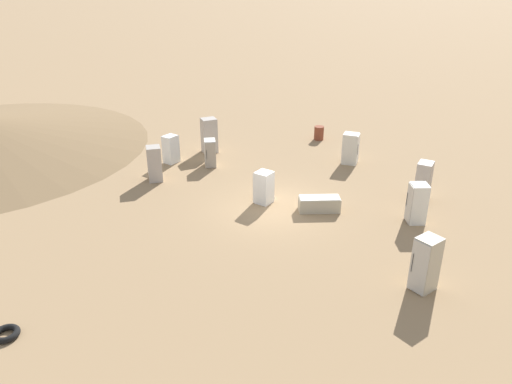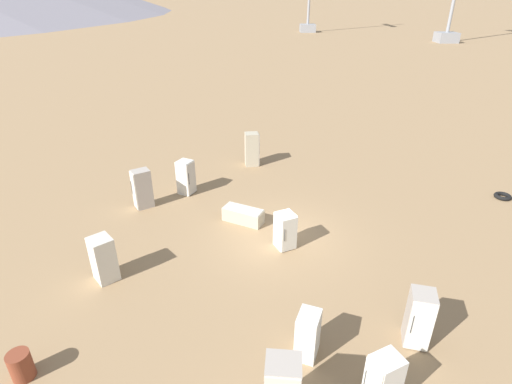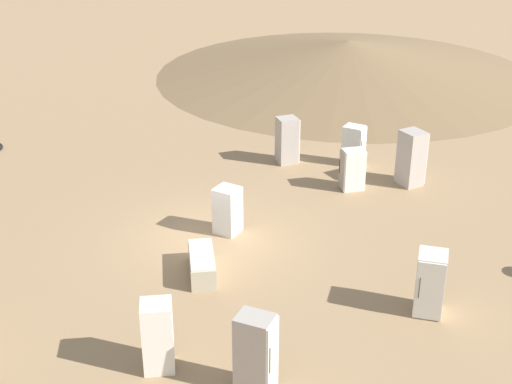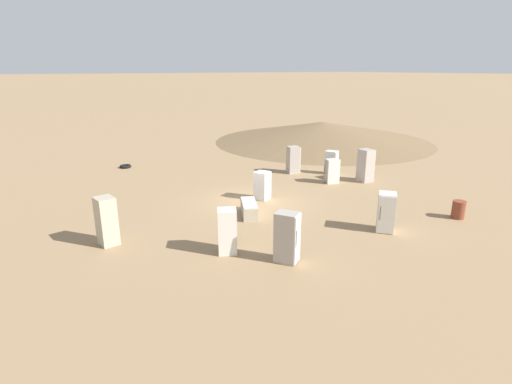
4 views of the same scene
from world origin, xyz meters
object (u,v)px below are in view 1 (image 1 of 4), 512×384
(discarded_fridge_8, at_px, (423,182))
(discarded_fridge_4, at_px, (417,204))
(discarded_fridge_7, at_px, (171,149))
(discarded_fridge_9, at_px, (264,187))
(scrap_tire, at_px, (6,334))
(discarded_fridge_3, at_px, (319,204))
(discarded_fridge_1, at_px, (154,164))
(discarded_fridge_0, at_px, (351,149))
(discarded_fridge_5, at_px, (425,264))
(discarded_fridge_2, at_px, (209,135))
(discarded_fridge_6, at_px, (210,153))
(rusty_barrel, at_px, (319,133))

(discarded_fridge_8, bearing_deg, discarded_fridge_4, -84.29)
(discarded_fridge_7, bearing_deg, discarded_fridge_9, -10.17)
(discarded_fridge_4, relative_size, scrap_tire, 2.17)
(discarded_fridge_3, bearing_deg, discarded_fridge_8, -79.72)
(discarded_fridge_1, distance_m, scrap_tire, 11.32)
(discarded_fridge_7, height_order, scrap_tire, discarded_fridge_7)
(discarded_fridge_8, bearing_deg, discarded_fridge_0, 147.19)
(discarded_fridge_4, xyz_separation_m, discarded_fridge_8, (1.37, -1.74, 0.06))
(discarded_fridge_0, relative_size, discarded_fridge_5, 0.87)
(scrap_tire, bearing_deg, discarded_fridge_3, -80.11)
(discarded_fridge_2, bearing_deg, discarded_fridge_7, -163.63)
(discarded_fridge_2, bearing_deg, discarded_fridge_6, -107.62)
(discarded_fridge_5, bearing_deg, discarded_fridge_6, -1.19)
(scrap_tire, bearing_deg, discarded_fridge_0, -70.84)
(discarded_fridge_1, bearing_deg, rusty_barrel, 20.53)
(discarded_fridge_1, distance_m, rusty_barrel, 10.50)
(discarded_fridge_1, distance_m, discarded_fridge_9, 5.73)
(discarded_fridge_2, height_order, rusty_barrel, discarded_fridge_2)
(discarded_fridge_3, relative_size, scrap_tire, 2.40)
(discarded_fridge_3, relative_size, discarded_fridge_9, 1.28)
(discarded_fridge_7, xyz_separation_m, discarded_fridge_8, (-9.69, -8.07, 0.16))
(discarded_fridge_5, bearing_deg, discarded_fridge_3, -11.20)
(discarded_fridge_4, height_order, scrap_tire, discarded_fridge_4)
(discarded_fridge_4, relative_size, rusty_barrel, 2.08)
(discarded_fridge_1, xyz_separation_m, scrap_tire, (-8.63, 7.28, -0.76))
(discarded_fridge_5, bearing_deg, discarded_fridge_8, -53.50)
(discarded_fridge_2, relative_size, discarded_fridge_7, 1.30)
(discarded_fridge_3, distance_m, scrap_tire, 12.48)
(discarded_fridge_6, relative_size, rusty_barrel, 1.75)
(discarded_fridge_3, xyz_separation_m, discarded_fridge_6, (6.92, 1.92, 0.39))
(rusty_barrel, bearing_deg, discarded_fridge_1, 96.33)
(scrap_tire, bearing_deg, discarded_fridge_8, -87.25)
(discarded_fridge_5, relative_size, discarded_fridge_6, 1.33)
(discarded_fridge_1, distance_m, discarded_fridge_6, 3.12)
(discarded_fridge_1, relative_size, rusty_barrel, 2.14)
(discarded_fridge_8, relative_size, discarded_fridge_9, 1.25)
(discarded_fridge_4, distance_m, discarded_fridge_8, 2.22)
(discarded_fridge_5, xyz_separation_m, discarded_fridge_6, (13.07, 1.60, -0.23))
(scrap_tire, distance_m, rusty_barrel, 20.23)
(discarded_fridge_9, relative_size, rusty_barrel, 1.79)
(discarded_fridge_6, distance_m, discarded_fridge_7, 2.14)
(discarded_fridge_4, distance_m, discarded_fridge_9, 6.37)
(discarded_fridge_1, height_order, discarded_fridge_2, discarded_fridge_2)
(discarded_fridge_0, relative_size, discarded_fridge_4, 0.97)
(discarded_fridge_4, height_order, discarded_fridge_7, discarded_fridge_4)
(discarded_fridge_0, height_order, discarded_fridge_6, discarded_fridge_0)
(discarded_fridge_6, height_order, discarded_fridge_9, discarded_fridge_9)
(discarded_fridge_7, bearing_deg, rusty_barrel, 59.37)
(scrap_tire, bearing_deg, discarded_fridge_9, -69.43)
(discarded_fridge_4, height_order, discarded_fridge_5, discarded_fridge_5)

